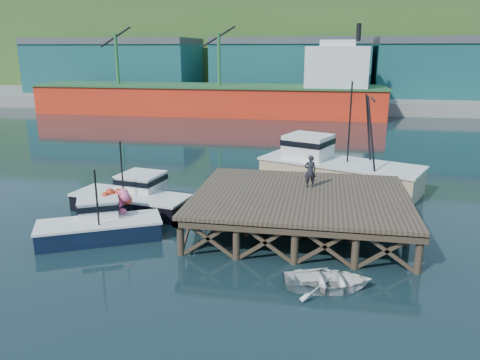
% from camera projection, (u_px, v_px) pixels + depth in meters
% --- Properties ---
extents(ground, '(300.00, 300.00, 0.00)m').
position_uv_depth(ground, '(208.00, 223.00, 28.10)').
color(ground, black).
rests_on(ground, ground).
extents(wharf, '(12.00, 10.00, 2.62)m').
position_uv_depth(wharf, '(300.00, 198.00, 26.46)').
color(wharf, brown).
rests_on(wharf, ground).
extents(far_quay, '(160.00, 40.00, 2.00)m').
position_uv_depth(far_quay, '(292.00, 96.00, 94.18)').
color(far_quay, gray).
rests_on(far_quay, ground).
extents(warehouse_left, '(32.00, 16.00, 9.00)m').
position_uv_depth(warehouse_left, '(116.00, 68.00, 93.94)').
color(warehouse_left, '#1B595C').
rests_on(warehouse_left, far_quay).
extents(warehouse_mid, '(28.00, 16.00, 9.00)m').
position_uv_depth(warehouse_mid, '(291.00, 69.00, 87.96)').
color(warehouse_mid, '#1B595C').
rests_on(warehouse_mid, far_quay).
extents(warehouse_right, '(30.00, 16.00, 9.00)m').
position_uv_depth(warehouse_right, '(460.00, 70.00, 82.84)').
color(warehouse_right, '#1B595C').
rests_on(warehouse_right, far_quay).
extents(cargo_ship, '(55.50, 10.00, 13.75)m').
position_uv_depth(cargo_ship, '(229.00, 94.00, 74.15)').
color(cargo_ship, red).
rests_on(cargo_ship, ground).
extents(hillside, '(220.00, 50.00, 22.00)m').
position_uv_depth(hillside, '(301.00, 46.00, 119.93)').
color(hillside, '#2D511E').
rests_on(hillside, ground).
extents(boat_navy, '(6.92, 5.05, 4.10)m').
position_uv_depth(boat_navy, '(99.00, 224.00, 25.64)').
color(boat_navy, black).
rests_on(boat_navy, ground).
extents(boat_black, '(7.96, 6.61, 4.69)m').
position_uv_depth(boat_black, '(134.00, 197.00, 30.21)').
color(boat_black, black).
rests_on(boat_black, ground).
extents(trawler, '(12.48, 8.40, 7.88)m').
position_uv_depth(trawler, '(336.00, 167.00, 34.81)').
color(trawler, beige).
rests_on(trawler, ground).
extents(dinghy, '(4.18, 3.26, 0.79)m').
position_uv_depth(dinghy, '(328.00, 281.00, 20.22)').
color(dinghy, white).
rests_on(dinghy, ground).
extents(dockworker, '(0.78, 0.59, 1.94)m').
position_uv_depth(dockworker, '(310.00, 171.00, 27.64)').
color(dockworker, black).
rests_on(dockworker, wharf).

